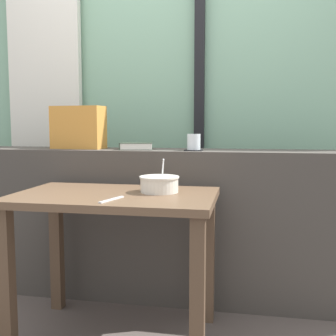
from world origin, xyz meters
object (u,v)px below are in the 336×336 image
Objects in this scene: coaster_square at (194,150)px; soup_bowl at (159,184)px; closed_book at (136,146)px; throw_pillow at (78,127)px; juice_glass at (194,142)px; fork_utensil at (111,200)px; breakfast_table at (115,221)px.

coaster_square reaches higher than soup_bowl.
closed_book is at bearing 118.40° from soup_bowl.
soup_bowl is at bearing -37.11° from throw_pillow.
juice_glass reaches higher than closed_book.
fork_utensil is at bearing -122.93° from soup_bowl.
coaster_square is 0.43m from soup_bowl.
fork_utensil is (-0.16, -0.25, -0.04)m from soup_bowl.
throw_pillow reaches higher than closed_book.
juice_glass is (0.00, 0.00, 0.04)m from coaster_square.
fork_utensil is (-0.28, -0.64, -0.18)m from coaster_square.
breakfast_table is 0.67m from juice_glass.
breakfast_table is 0.61m from closed_book.
fork_utensil is (0.44, -0.71, -0.31)m from throw_pillow.
coaster_square is (0.32, 0.47, 0.32)m from breakfast_table.
coaster_square is at bearing 73.26° from soup_bowl.
closed_book is 1.12× the size of soup_bowl.
throw_pillow is at bearing 142.89° from soup_bowl.
coaster_square is at bearing 55.75° from breakfast_table.
juice_glass is 0.73m from throw_pillow.
closed_book is (-0.03, 0.51, 0.34)m from breakfast_table.
soup_bowl is 1.14× the size of fork_utensil.
coaster_square is 0.35m from closed_book.
closed_book is 0.68× the size of throw_pillow.
juice_glass is at bearing 73.26° from soup_bowl.
closed_book is at bearing 173.91° from coaster_square.
soup_bowl is (0.23, -0.43, -0.16)m from closed_book.
coaster_square is 0.46× the size of closed_book.
throw_pillow is at bearing 174.77° from coaster_square.
throw_pillow reaches higher than fork_utensil.
closed_book is (-0.35, 0.04, -0.03)m from juice_glass.
coaster_square is 1.11× the size of juice_glass.
fork_utensil is at bearing -113.54° from juice_glass.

